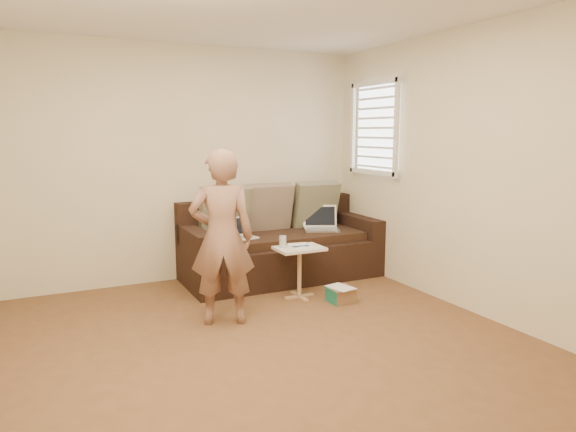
# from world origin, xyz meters

# --- Properties ---
(floor) EXTENTS (4.50, 4.50, 0.00)m
(floor) POSITION_xyz_m (0.00, 0.00, 0.00)
(floor) COLOR brown
(floor) RESTS_ON ground
(wall_back) EXTENTS (4.00, 0.00, 4.00)m
(wall_back) POSITION_xyz_m (0.00, 2.25, 1.30)
(wall_back) COLOR beige
(wall_back) RESTS_ON ground
(wall_front) EXTENTS (4.00, 0.00, 4.00)m
(wall_front) POSITION_xyz_m (0.00, -2.25, 1.30)
(wall_front) COLOR beige
(wall_front) RESTS_ON ground
(wall_right) EXTENTS (0.00, 4.50, 4.50)m
(wall_right) POSITION_xyz_m (2.00, 0.00, 1.30)
(wall_right) COLOR beige
(wall_right) RESTS_ON ground
(window_blinds) EXTENTS (0.12, 0.88, 1.08)m
(window_blinds) POSITION_xyz_m (1.95, 1.50, 1.70)
(window_blinds) COLOR white
(window_blinds) RESTS_ON wall_right
(sofa) EXTENTS (2.20, 0.95, 0.85)m
(sofa) POSITION_xyz_m (0.90, 1.77, 0.42)
(sofa) COLOR black
(sofa) RESTS_ON ground
(pillow_left) EXTENTS (0.55, 0.29, 0.57)m
(pillow_left) POSITION_xyz_m (0.30, 1.98, 0.79)
(pillow_left) COLOR #62644A
(pillow_left) RESTS_ON sofa
(pillow_mid) EXTENTS (0.55, 0.27, 0.57)m
(pillow_mid) POSITION_xyz_m (0.85, 2.01, 0.79)
(pillow_mid) COLOR #765F54
(pillow_mid) RESTS_ON sofa
(pillow_right) EXTENTS (0.55, 0.28, 0.57)m
(pillow_right) POSITION_xyz_m (1.45, 1.97, 0.79)
(pillow_right) COLOR #62644A
(pillow_right) RESTS_ON sofa
(laptop_silver) EXTENTS (0.48, 0.43, 0.27)m
(laptop_silver) POSITION_xyz_m (1.41, 1.73, 0.52)
(laptop_silver) COLOR #B7BABC
(laptop_silver) RESTS_ON sofa
(laptop_white) EXTENTS (0.36, 0.29, 0.23)m
(laptop_white) POSITION_xyz_m (0.39, 1.69, 0.52)
(laptop_white) COLOR white
(laptop_white) RESTS_ON sofa
(person) EXTENTS (0.64, 0.53, 1.52)m
(person) POSITION_xyz_m (-0.17, 0.72, 0.76)
(person) COLOR #875649
(person) RESTS_ON ground
(side_table) EXTENTS (0.47, 0.33, 0.52)m
(side_table) POSITION_xyz_m (0.76, 1.05, 0.26)
(side_table) COLOR silver
(side_table) RESTS_ON ground
(drinking_glass) EXTENTS (0.07, 0.07, 0.12)m
(drinking_glass) POSITION_xyz_m (0.60, 1.10, 0.58)
(drinking_glass) COLOR silver
(drinking_glass) RESTS_ON side_table
(scissors) EXTENTS (0.20, 0.13, 0.02)m
(scissors) POSITION_xyz_m (0.77, 1.05, 0.53)
(scissors) COLOR silver
(scissors) RESTS_ON side_table
(paper_on_table) EXTENTS (0.25, 0.33, 0.00)m
(paper_on_table) POSITION_xyz_m (0.80, 1.09, 0.52)
(paper_on_table) COLOR white
(paper_on_table) RESTS_ON side_table
(striped_box) EXTENTS (0.24, 0.24, 0.15)m
(striped_box) POSITION_xyz_m (1.05, 0.74, 0.08)
(striped_box) COLOR #E04321
(striped_box) RESTS_ON ground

